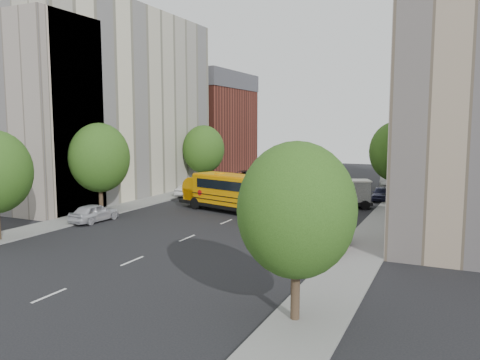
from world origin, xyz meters
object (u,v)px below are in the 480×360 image
Objects in this scene: street_tree_4 at (396,152)px; parked_car_5 at (387,181)px; street_tree_3 at (296,210)px; parked_car_1 at (190,190)px; parked_car_0 at (94,213)px; safari_truck at (338,193)px; parked_car_3 at (326,238)px; school_bus at (235,191)px; parked_car_4 at (381,193)px; street_tree_1 at (100,158)px; parked_car_2 at (246,176)px; street_tree_2 at (203,149)px; street_tree_5 at (407,150)px.

parked_car_5 is at bearing 100.58° from street_tree_4.
parked_car_1 is at bearing 127.84° from street_tree_3.
parked_car_1 is (0.00, 14.92, -0.09)m from parked_car_0.
street_tree_4 is 1.24× the size of safari_truck.
parked_car_3 is 1.10× the size of parked_car_5.
parked_car_5 is (9.92, 23.78, -1.12)m from school_bus.
parked_car_4 is 11.26m from parked_car_5.
street_tree_1 is 28.04m from parked_car_4.
parked_car_0 is at bearing 150.64° from street_tree_3.
safari_truck is at bearing 34.61° from street_tree_1.
parked_car_1 is 0.72× the size of parked_car_2.
street_tree_3 is 0.88× the size of street_tree_4.
street_tree_2 reaches higher than safari_truck.
parked_car_1 is at bearing -166.83° from parked_car_4.
school_bus is at bearing -133.10° from parked_car_0.
street_tree_4 reaches higher than safari_truck.
parked_car_1 is at bearing 83.62° from street_tree_1.
street_tree_2 is 1.61× the size of parked_car_5.
safari_truck is 1.24× the size of parked_car_3.
street_tree_5 reaches higher than parked_car_1.
safari_truck is 1.49× the size of parked_car_0.
street_tree_1 is 21.05m from parked_car_3.
parked_car_2 is 21.15m from parked_car_4.
school_bus is 3.09× the size of parked_car_1.
street_tree_1 is 18.00m from street_tree_2.
street_tree_2 is at bearing -70.24° from parked_car_1.
street_tree_4 reaches higher than parked_car_1.
street_tree_2 is at bearing 81.41° from parked_car_2.
street_tree_4 is 1.54× the size of parked_car_3.
safari_truck is 7.09m from parked_car_4.
street_tree_3 is at bearing -92.18° from parked_car_5.
school_bus is (-12.12, -24.00, -2.80)m from street_tree_5.
street_tree_4 is at bearing 90.00° from street_tree_3.
street_tree_1 is 1.65× the size of parked_car_5.
school_bus is 13.94m from parked_car_3.
street_tree_3 is 23.93m from parked_car_0.
parked_car_0 is (-20.60, -32.41, -3.96)m from street_tree_5.
parked_car_3 reaches higher than parked_car_1.
school_bus is 2.83× the size of parked_car_0.
parked_car_2 reaches higher than parked_car_0.
parked_car_4 is at bearing 92.46° from street_tree_3.
parked_car_0 is at bearing -135.27° from street_tree_4.
street_tree_5 is 0.61× the size of school_bus.
street_tree_1 reaches higher than parked_car_3.
street_tree_3 reaches higher than parked_car_4.
street_tree_5 reaches higher than street_tree_3.
safari_truck is at bearing -102.13° from parked_car_5.
parked_car_5 is at bearing 83.77° from school_bus.
street_tree_5 is 38.61m from parked_car_0.
street_tree_2 is at bearing 90.00° from street_tree_1.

